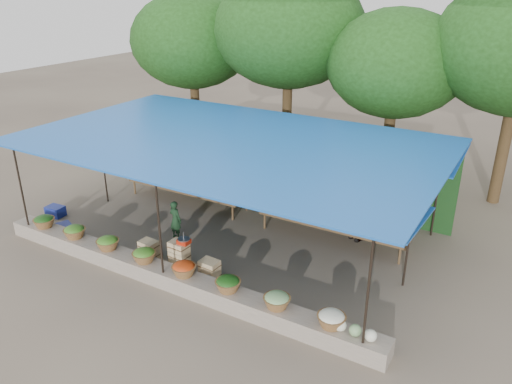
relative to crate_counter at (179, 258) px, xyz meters
The scene contains 16 objects.
ground 2.13m from the crate_counter, 84.71° to the left, with size 60.00×60.00×0.00m, color brown.
stone_curb 0.69m from the crate_counter, 73.54° to the right, with size 10.60×0.55×0.40m, color #6F6459.
stall_canopy 3.21m from the crate_counter, 84.89° to the left, with size 10.80×6.60×2.82m.
produce_baskets 0.71m from the crate_counter, 81.85° to the right, with size 8.98×0.58×0.34m.
netting_backdrop 5.33m from the crate_counter, 87.88° to the left, with size 10.60×0.06×2.50m, color #1C4017.
tree_row 9.31m from the crate_counter, 85.13° to the left, with size 16.51×5.50×7.12m.
fruit_table_left 4.15m from the crate_counter, 123.70° to the left, with size 4.21×0.95×0.93m.
fruit_table_right 4.39m from the crate_counter, 51.88° to the left, with size 4.21×0.95×0.93m.
crate_counter is the anchor object (origin of this frame).
weighing_scale 0.57m from the crate_counter, ahead, with size 0.30×0.30×0.31m.
vendor_seated 1.68m from the crate_counter, 131.09° to the left, with size 0.41×0.27×1.11m, color #16311B.
customer_left 4.89m from the crate_counter, 127.61° to the left, with size 0.81×0.63×1.67m, color slate.
customer_mid 4.64m from the crate_counter, 64.04° to the left, with size 1.14×0.65×1.76m, color slate.
customer_right 4.99m from the crate_counter, 49.03° to the left, with size 0.96×0.40×1.65m, color slate.
blue_crate_front 3.95m from the crate_counter, behind, with size 0.49×0.36×0.30m, color navy.
blue_crate_back 5.17m from the crate_counter, behind, with size 0.52×0.38×0.31m, color navy.
Camera 1 is at (6.85, -10.32, 6.62)m, focal length 35.00 mm.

